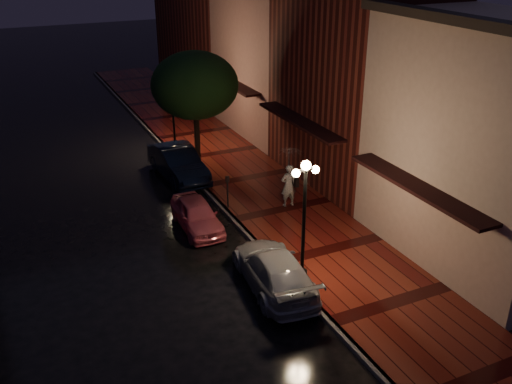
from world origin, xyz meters
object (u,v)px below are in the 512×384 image
streetlamp_far (173,106)px  street_tree (195,87)px  pink_car (197,215)px  silver_car (274,270)px  woman_with_umbrella (289,168)px  parking_meter (228,189)px  streetlamp_near (304,214)px  navy_car (178,163)px

streetlamp_far → street_tree: (0.26, -3.01, 1.64)m
pink_car → silver_car: bearing=-78.1°
woman_with_umbrella → parking_meter: (-2.46, 0.86, -0.85)m
streetlamp_near → pink_car: bearing=110.4°
pink_car → streetlamp_near: bearing=-67.9°
streetlamp_far → navy_car: 4.06m
parking_meter → street_tree: bearing=82.3°
woman_with_umbrella → parking_meter: bearing=-17.5°
streetlamp_near → silver_car: size_ratio=0.93×
pink_car → woman_with_umbrella: (4.18, 0.05, 1.28)m
street_tree → parking_meter: 5.88m
streetlamp_near → street_tree: street_tree is taller
streetlamp_far → navy_car: (-0.95, -3.49, -1.83)m
streetlamp_far → woman_with_umbrella: bearing=-75.6°
pink_car → navy_car: navy_car is taller
pink_car → street_tree: bearing=71.3°
pink_car → parking_meter: parking_meter is taller
street_tree → navy_car: 3.71m
pink_car → parking_meter: 1.99m
streetlamp_near → parking_meter: (-0.20, 6.07, -1.55)m
pink_car → silver_car: silver_car is taller
streetlamp_far → street_tree: street_tree is taller
pink_car → streetlamp_far: bearing=79.5°
streetlamp_near → navy_car: 10.71m
streetlamp_far → navy_car: bearing=-105.2°
pink_car → silver_car: size_ratio=0.78×
navy_car → street_tree: bearing=18.8°
street_tree → silver_car: 11.53m
pink_car → parking_meter: (1.72, 0.91, 0.44)m
woman_with_umbrella → street_tree: bearing=-69.0°
pink_car → silver_car: 5.14m
silver_car → woman_with_umbrella: woman_with_umbrella is taller
streetlamp_near → navy_car: streetlamp_near is taller
woman_with_umbrella → pink_car: bearing=2.6°
streetlamp_far → navy_car: size_ratio=0.93×
parking_meter → streetlamp_far: bearing=86.1°
street_tree → woman_with_umbrella: street_tree is taller
pink_car → parking_meter: bearing=29.8°
streetlamp_far → street_tree: bearing=-85.1°
streetlamp_far → woman_with_umbrella: 9.10m
streetlamp_far → pink_car: streetlamp_far is taller
navy_car → streetlamp_far: bearing=71.7°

